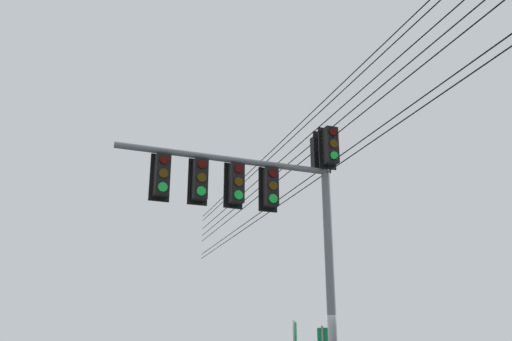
# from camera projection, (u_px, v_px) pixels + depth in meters

# --- Properties ---
(signal_mast_assembly) EXTENTS (3.39, 4.41, 6.88)m
(signal_mast_assembly) POSITION_uv_depth(u_px,v_px,m) (272.00, 199.00, 11.85)
(signal_mast_assembly) COLOR slate
(signal_mast_assembly) RESTS_ON ground
(overhead_wire_span) EXTENTS (17.18, 12.86, 2.35)m
(overhead_wire_span) POSITION_uv_depth(u_px,v_px,m) (307.00, 150.00, 13.72)
(overhead_wire_span) COLOR black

